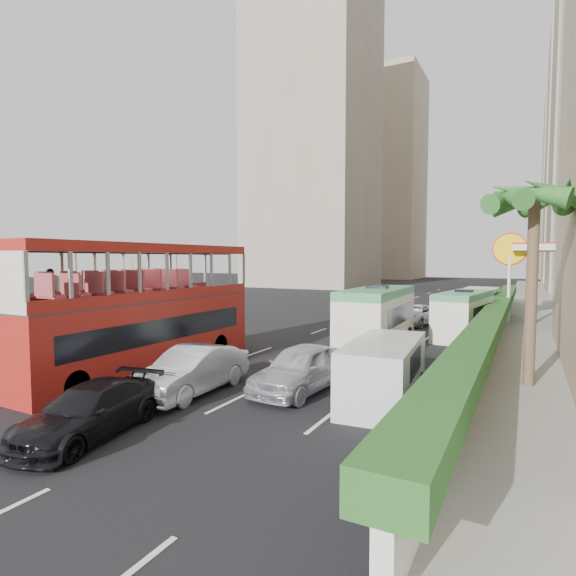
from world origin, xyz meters
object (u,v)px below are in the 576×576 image
Objects in this scene: van_asset at (414,324)px; car_black at (90,436)px; panel_van_near at (384,372)px; car_silver_lane_a at (192,393)px; double_decker_bus at (143,307)px; shell_station at (566,284)px; car_silver_lane_b at (301,391)px; panel_van_far at (479,304)px; minibus_far at (463,315)px; minibus_near at (377,319)px; palm_tree at (531,291)px.

car_black is at bearing -86.09° from van_asset.
van_asset is at bearing 94.75° from panel_van_near.
car_silver_lane_a reaches higher than car_black.
panel_van_near is at bearing 2.46° from double_decker_bus.
double_decker_bus is 2.50× the size of car_black.
panel_van_near is 23.48m from shell_station.
car_silver_lane_a is 3.63m from car_silver_lane_b.
panel_van_far is (6.51, 28.49, 1.13)m from car_black.
van_asset is 5.53m from minibus_far.
panel_van_far is at bearing -177.49° from shell_station.
double_decker_bus is 1.87× the size of minibus_far.
panel_van_near is 22.35m from panel_van_far.
double_decker_bus is 19.14m from van_asset.
shell_station is (9.05, 5.35, 2.75)m from van_asset.
double_decker_bus is 1.38× the size of shell_station.
palm_tree reaches higher than minibus_near.
car_black is 14.58m from minibus_near.
double_decker_bus is 11.09m from minibus_near.
minibus_near reaches higher than panel_van_far.
car_silver_lane_a is at bearing -143.46° from car_silver_lane_b.
van_asset is at bearing -149.39° from shell_station.
palm_tree is (9.78, 9.73, 3.38)m from car_black.
palm_tree reaches higher than car_black.
van_asset is at bearing 94.11° from car_silver_lane_b.
palm_tree is at bearing -52.30° from van_asset.
van_asset is 1.01× the size of panel_van_near.
palm_tree reaches higher than double_decker_bus.
double_decker_bus is at bearing 154.33° from car_silver_lane_a.
panel_van_far is (0.73, 22.34, 0.17)m from panel_van_near.
minibus_near reaches higher than panel_van_near.
van_asset is at bearing 78.81° from car_silver_lane_a.
car_silver_lane_a is 0.58× the size of shell_station.
panel_van_near is (9.80, 0.42, -1.57)m from double_decker_bus.
car_black is 0.55× the size of shell_station.
minibus_near is at bearing 49.81° from double_decker_bus.
palm_tree is (6.80, 3.74, 3.38)m from car_silver_lane_b.
minibus_far is at bearing 64.36° from car_silver_lane_a.
minibus_far is (3.60, -3.99, 1.30)m from van_asset.
double_decker_bus is at bearing -120.07° from minibus_far.
car_silver_lane_a is at bearing -23.35° from double_decker_bus.
minibus_far is 0.74× the size of shell_station.
van_asset is at bearing 72.88° from car_black.
shell_station is at bearing 57.40° from car_black.
double_decker_bus is 1.72× the size of palm_tree.
minibus_near is at bearing 93.05° from car_silver_lane_b.
minibus_near is (7.13, 8.44, -1.03)m from double_decker_bus.
double_decker_bus is 1.95× the size of panel_van_far.
car_silver_lane_b is 6.69m from car_black.
panel_van_near is 0.85× the size of panel_van_far.
car_silver_lane_a is 0.97× the size of panel_van_near.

